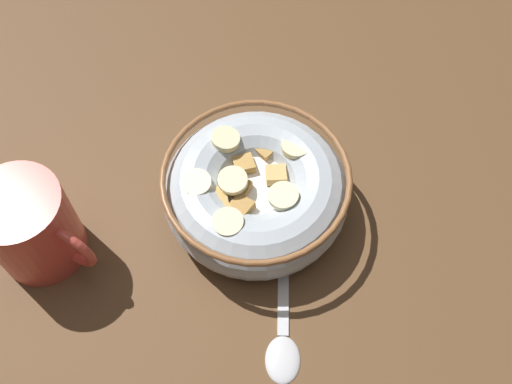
% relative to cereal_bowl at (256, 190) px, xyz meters
% --- Properties ---
extents(ground_plane, '(1.28, 1.28, 0.02)m').
position_rel_cereal_bowl_xyz_m(ground_plane, '(0.00, -0.00, -0.04)').
color(ground_plane, brown).
extents(cereal_bowl, '(0.18, 0.18, 0.06)m').
position_rel_cereal_bowl_xyz_m(cereal_bowl, '(0.00, 0.00, 0.00)').
color(cereal_bowl, '#B2BCC6').
rests_on(cereal_bowl, ground_plane).
extents(spoon, '(0.08, 0.14, 0.01)m').
position_rel_cereal_bowl_xyz_m(spoon, '(0.08, -0.11, -0.03)').
color(spoon, silver).
rests_on(spoon, ground_plane).
extents(coffee_mug, '(0.11, 0.08, 0.09)m').
position_rel_cereal_bowl_xyz_m(coffee_mug, '(-0.16, -0.13, 0.01)').
color(coffee_mug, '#D84C3F').
rests_on(coffee_mug, ground_plane).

